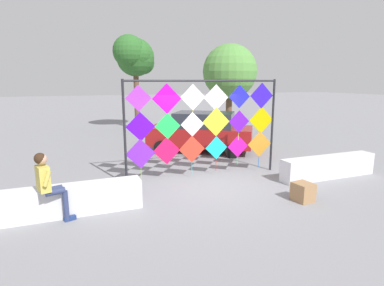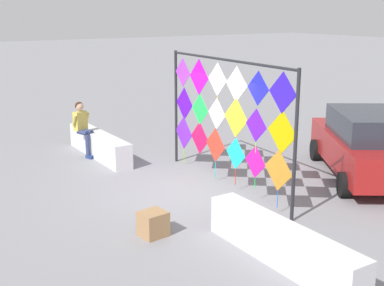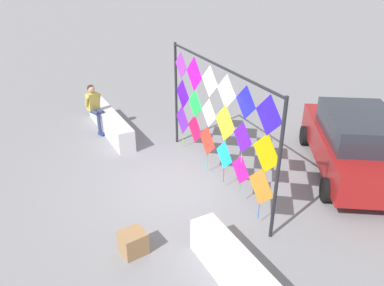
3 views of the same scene
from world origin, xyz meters
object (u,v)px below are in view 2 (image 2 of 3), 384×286
(cardboard_box_large, at_px, (153,224))
(kite_display_rack, at_px, (225,111))
(seated_vendor, at_px, (83,125))
(parked_car, at_px, (368,144))

(cardboard_box_large, bearing_deg, kite_display_rack, 119.04)
(kite_display_rack, distance_m, seated_vendor, 4.61)
(seated_vendor, distance_m, cardboard_box_large, 5.76)
(kite_display_rack, relative_size, parked_car, 1.06)
(kite_display_rack, xyz_separation_m, seated_vendor, (-4.16, -1.77, -0.87))
(kite_display_rack, distance_m, cardboard_box_large, 3.42)
(seated_vendor, xyz_separation_m, parked_car, (5.49, 5.06, -0.06))
(seated_vendor, height_order, cardboard_box_large, seated_vendor)
(seated_vendor, xyz_separation_m, cardboard_box_large, (5.65, -0.90, -0.66))
(parked_car, height_order, cardboard_box_large, parked_car)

